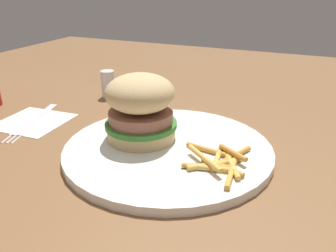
% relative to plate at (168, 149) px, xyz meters
% --- Properties ---
extents(ground_plane, '(1.60, 1.60, 0.00)m').
position_rel_plate_xyz_m(ground_plane, '(0.02, -0.02, -0.01)').
color(ground_plane, brown).
extents(plate, '(0.29, 0.29, 0.01)m').
position_rel_plate_xyz_m(plate, '(0.00, 0.00, 0.00)').
color(plate, white).
rests_on(plate, ground_plane).
extents(sandwich, '(0.10, 0.10, 0.10)m').
position_rel_plate_xyz_m(sandwich, '(-0.05, 0.01, 0.05)').
color(sandwich, tan).
rests_on(sandwich, plate).
extents(fries_pile, '(0.09, 0.11, 0.01)m').
position_rel_plate_xyz_m(fries_pile, '(0.08, -0.02, 0.01)').
color(fries_pile, '#E5B251').
rests_on(fries_pile, plate).
extents(napkin, '(0.12, 0.12, 0.00)m').
position_rel_plate_xyz_m(napkin, '(-0.26, 0.01, -0.01)').
color(napkin, white).
rests_on(napkin, ground_plane).
extents(fork, '(0.07, 0.17, 0.00)m').
position_rel_plate_xyz_m(fork, '(-0.26, 0.01, -0.00)').
color(fork, silver).
rests_on(fork, napkin).
extents(salt_shaker, '(0.03, 0.03, 0.06)m').
position_rel_plate_xyz_m(salt_shaker, '(-0.21, 0.18, 0.02)').
color(salt_shaker, white).
rests_on(salt_shaker, ground_plane).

